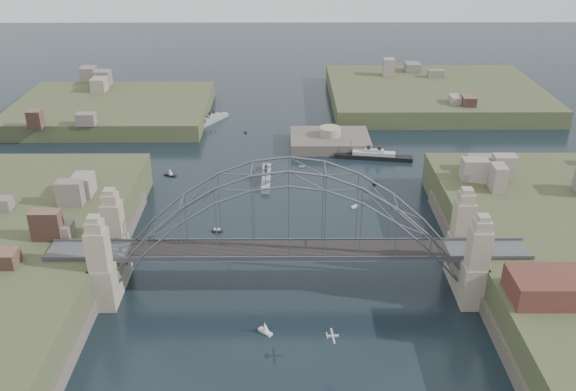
# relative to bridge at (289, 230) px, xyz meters

# --- Properties ---
(ground) EXTENTS (500.00, 500.00, 0.00)m
(ground) POSITION_rel_bridge_xyz_m (0.00, 0.00, -12.32)
(ground) COLOR black
(ground) RESTS_ON ground
(bridge) EXTENTS (84.00, 13.80, 24.60)m
(bridge) POSITION_rel_bridge_xyz_m (0.00, 0.00, 0.00)
(bridge) COLOR #4A4A4C
(bridge) RESTS_ON ground
(headland_nw) EXTENTS (60.00, 45.00, 9.00)m
(headland_nw) POSITION_rel_bridge_xyz_m (-55.00, 95.00, -11.82)
(headland_nw) COLOR #3F4829
(headland_nw) RESTS_ON ground
(headland_ne) EXTENTS (70.00, 55.00, 9.50)m
(headland_ne) POSITION_rel_bridge_xyz_m (50.00, 110.00, -11.57)
(headland_ne) COLOR #3F4829
(headland_ne) RESTS_ON ground
(fort_island) EXTENTS (22.00, 16.00, 9.40)m
(fort_island) POSITION_rel_bridge_xyz_m (12.00, 70.00, -12.66)
(fort_island) COLOR #504940
(fort_island) RESTS_ON ground
(wharf_shed) EXTENTS (20.00, 8.00, 4.00)m
(wharf_shed) POSITION_rel_bridge_xyz_m (44.00, -14.00, -2.32)
(wharf_shed) COLOR #592D26
(wharf_shed) RESTS_ON shore_east
(naval_cruiser_near) EXTENTS (2.14, 15.98, 4.79)m
(naval_cruiser_near) POSITION_rel_bridge_xyz_m (-5.28, 47.04, -11.58)
(naval_cruiser_near) COLOR gray
(naval_cruiser_near) RESTS_ON ground
(naval_cruiser_far) EXTENTS (9.28, 13.41, 4.90)m
(naval_cruiser_far) POSITION_rel_bridge_xyz_m (-23.11, 89.71, -11.56)
(naval_cruiser_far) COLOR gray
(naval_cruiser_far) RESTS_ON ground
(ocean_liner) EXTENTS (20.71, 5.89, 5.04)m
(ocean_liner) POSITION_rel_bridge_xyz_m (23.12, 60.38, -11.54)
(ocean_liner) COLOR black
(ocean_liner) RESTS_ON ground
(aeroplane) EXTENTS (1.90, 3.56, 0.52)m
(aeroplane) POSITION_rel_bridge_xyz_m (6.27, -19.76, -6.98)
(aeroplane) COLOR silver
(small_boat_a) EXTENTS (2.25, 0.85, 1.43)m
(small_boat_a) POSITION_rel_bridge_xyz_m (-14.92, 21.04, -12.04)
(small_boat_a) COLOR beige
(small_boat_a) RESTS_ON ground
(small_boat_b) EXTENTS (1.84, 1.86, 0.45)m
(small_boat_b) POSITION_rel_bridge_xyz_m (15.18, 32.16, -12.17)
(small_boat_b) COLOR beige
(small_boat_b) RESTS_ON ground
(small_boat_c) EXTENTS (2.53, 2.44, 2.38)m
(small_boat_c) POSITION_rel_bridge_xyz_m (-3.86, -12.28, -11.51)
(small_boat_c) COLOR beige
(small_boat_c) RESTS_ON ground
(small_boat_d) EXTENTS (1.41, 2.10, 0.45)m
(small_boat_d) POSITION_rel_bridge_xyz_m (21.41, 44.63, -12.17)
(small_boat_d) COLOR beige
(small_boat_d) RESTS_ON ground
(small_boat_e) EXTENTS (3.20, 2.03, 2.38)m
(small_boat_e) POSITION_rel_bridge_xyz_m (-29.49, 49.65, -11.58)
(small_boat_e) COLOR beige
(small_boat_e) RESTS_ON ground
(small_boat_f) EXTENTS (1.39, 0.54, 0.45)m
(small_boat_f) POSITION_rel_bridge_xyz_m (3.77, 54.80, -12.17)
(small_boat_f) COLOR beige
(small_boat_f) RESTS_ON ground
(small_boat_h) EXTENTS (0.86, 1.95, 0.45)m
(small_boat_h) POSITION_rel_bridge_xyz_m (-12.28, 80.57, -12.17)
(small_boat_h) COLOR beige
(small_boat_h) RESTS_ON ground
(small_boat_i) EXTENTS (1.14, 2.17, 0.45)m
(small_boat_i) POSITION_rel_bridge_xyz_m (33.73, 10.05, -12.17)
(small_boat_i) COLOR beige
(small_boat_i) RESTS_ON ground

